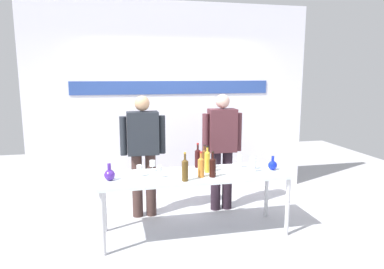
% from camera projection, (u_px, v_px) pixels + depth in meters
% --- Properties ---
extents(ground_plane, '(10.00, 10.00, 0.00)m').
position_uv_depth(ground_plane, '(195.00, 233.00, 4.21)').
color(ground_plane, '#ADADB1').
extents(back_wall, '(4.39, 0.11, 3.00)m').
position_uv_depth(back_wall, '(173.00, 101.00, 5.40)').
color(back_wall, white).
rests_on(back_wall, ground).
extents(display_table, '(2.25, 0.68, 0.75)m').
position_uv_depth(display_table, '(195.00, 178.00, 4.09)').
color(display_table, silver).
rests_on(display_table, ground).
extents(decanter_blue_left, '(0.12, 0.12, 0.19)m').
position_uv_depth(decanter_blue_left, '(110.00, 175.00, 3.81)').
color(decanter_blue_left, '#472391').
rests_on(decanter_blue_left, display_table).
extents(decanter_blue_right, '(0.11, 0.11, 0.17)m').
position_uv_depth(decanter_blue_right, '(273.00, 165.00, 4.24)').
color(decanter_blue_right, '#1022BF').
rests_on(decanter_blue_right, display_table).
extents(presenter_left, '(0.60, 0.22, 1.64)m').
position_uv_depth(presenter_left, '(143.00, 149.00, 4.58)').
color(presenter_left, '#3E2A27').
rests_on(presenter_left, ground).
extents(presenter_right, '(0.57, 0.22, 1.65)m').
position_uv_depth(presenter_right, '(222.00, 145.00, 4.82)').
color(presenter_right, black).
rests_on(presenter_right, ground).
extents(wine_bottle_0, '(0.08, 0.08, 0.30)m').
position_uv_depth(wine_bottle_0, '(213.00, 166.00, 3.93)').
color(wine_bottle_0, black).
rests_on(wine_bottle_0, display_table).
extents(wine_bottle_1, '(0.07, 0.07, 0.32)m').
position_uv_depth(wine_bottle_1, '(185.00, 169.00, 3.78)').
color(wine_bottle_1, '#4E3715').
rests_on(wine_bottle_1, display_table).
extents(wine_bottle_2, '(0.08, 0.08, 0.31)m').
position_uv_depth(wine_bottle_2, '(198.00, 157.00, 4.34)').
color(wine_bottle_2, black).
rests_on(wine_bottle_2, display_table).
extents(wine_bottle_3, '(0.07, 0.07, 0.32)m').
position_uv_depth(wine_bottle_3, '(207.00, 161.00, 4.11)').
color(wine_bottle_3, gold).
rests_on(wine_bottle_3, display_table).
extents(wine_bottle_4, '(0.07, 0.07, 0.31)m').
position_uv_depth(wine_bottle_4, '(204.00, 159.00, 4.24)').
color(wine_bottle_4, '#563215').
rests_on(wine_bottle_4, display_table).
extents(wine_bottle_5, '(0.07, 0.07, 0.30)m').
position_uv_depth(wine_bottle_5, '(201.00, 166.00, 3.93)').
color(wine_bottle_5, '#C97327').
rests_on(wine_bottle_5, display_table).
extents(wine_glass_left_0, '(0.07, 0.07, 0.14)m').
position_uv_depth(wine_glass_left_0, '(152.00, 163.00, 4.16)').
color(wine_glass_left_0, white).
rests_on(wine_glass_left_0, display_table).
extents(wine_glass_left_1, '(0.06, 0.06, 0.14)m').
position_uv_depth(wine_glass_left_1, '(139.00, 168.00, 3.95)').
color(wine_glass_left_1, white).
rests_on(wine_glass_left_1, display_table).
extents(wine_glass_left_2, '(0.06, 0.06, 0.13)m').
position_uv_depth(wine_glass_left_2, '(160.00, 170.00, 3.91)').
color(wine_glass_left_2, white).
rests_on(wine_glass_left_2, display_table).
extents(wine_glass_right_0, '(0.07, 0.07, 0.15)m').
position_uv_depth(wine_glass_right_0, '(253.00, 160.00, 4.25)').
color(wine_glass_right_0, white).
rests_on(wine_glass_right_0, display_table).
extents(wine_glass_right_1, '(0.06, 0.06, 0.15)m').
position_uv_depth(wine_glass_right_1, '(254.00, 164.00, 4.14)').
color(wine_glass_right_1, white).
rests_on(wine_glass_right_1, display_table).
extents(wine_glass_right_2, '(0.06, 0.06, 0.15)m').
position_uv_depth(wine_glass_right_2, '(240.00, 159.00, 4.34)').
color(wine_glass_right_2, white).
rests_on(wine_glass_right_2, display_table).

